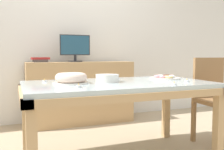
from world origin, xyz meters
TOP-DOWN VIEW (x-y plane):
  - wall_back at (0.00, 1.69)m, footprint 8.00×0.10m
  - dining_table at (0.00, 0.00)m, footprint 1.69×0.93m
  - chair at (1.17, 0.04)m, footprint 0.43×0.43m
  - sideboard at (0.00, 1.39)m, footprint 1.48×0.44m
  - computer_monitor at (-0.07, 1.39)m, footprint 0.42×0.20m
  - book_stack at (-0.54, 1.39)m, footprint 0.24×0.17m
  - cake_chocolate_round at (-0.42, 0.05)m, footprint 0.31×0.31m
  - pastry_platter at (0.58, 0.12)m, footprint 0.31×0.31m
  - plate_stack at (-0.09, 0.04)m, footprint 0.21×0.21m
  - tealight_centre at (0.32, -0.38)m, footprint 0.04×0.04m
  - tealight_near_cakes at (0.59, -0.21)m, footprint 0.04×0.04m
  - tealight_right_edge at (-0.43, -0.24)m, footprint 0.04×0.04m
  - tealight_left_edge at (-0.62, 0.26)m, footprint 0.04×0.04m
  - tealight_near_front at (0.06, 0.16)m, footprint 0.04×0.04m

SIDE VIEW (x-z plane):
  - sideboard at x=0.00m, z-range 0.00..0.87m
  - chair at x=1.17m, z-range 0.05..0.99m
  - dining_table at x=0.00m, z-range 0.28..1.00m
  - tealight_centre at x=0.32m, z-range 0.71..0.75m
  - tealight_near_cakes at x=0.59m, z-range 0.71..0.75m
  - tealight_right_edge at x=-0.43m, z-range 0.71..0.75m
  - tealight_left_edge at x=-0.62m, z-range 0.71..0.75m
  - tealight_near_front at x=0.06m, z-range 0.71..0.75m
  - pastry_platter at x=0.58m, z-range 0.72..0.76m
  - plate_stack at x=-0.09m, z-range 0.72..0.79m
  - cake_chocolate_round at x=-0.42m, z-range 0.72..0.81m
  - book_stack at x=-0.54m, z-range 0.87..0.94m
  - computer_monitor at x=-0.07m, z-range 0.87..1.25m
  - wall_back at x=0.00m, z-range 0.00..2.60m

